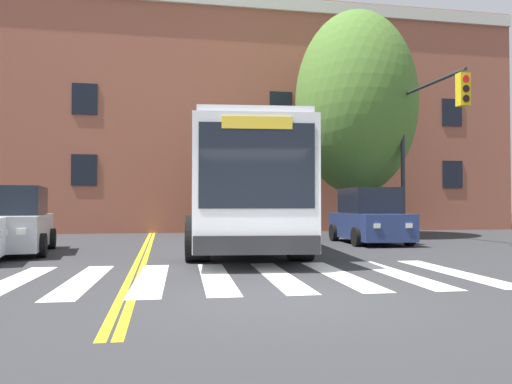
# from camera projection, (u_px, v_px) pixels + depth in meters

# --- Properties ---
(ground_plane) EXTENTS (120.00, 120.00, 0.00)m
(ground_plane) POSITION_uv_depth(u_px,v_px,m) (281.00, 298.00, 6.96)
(ground_plane) COLOR #303033
(crosswalk) EXTENTS (8.65, 4.21, 0.01)m
(crosswalk) POSITION_uv_depth(u_px,v_px,m) (248.00, 277.00, 9.01)
(crosswalk) COLOR white
(crosswalk) RESTS_ON ground
(lane_line_yellow_inner) EXTENTS (0.12, 36.00, 0.01)m
(lane_line_yellow_inner) POSITION_uv_depth(u_px,v_px,m) (150.00, 233.00, 22.39)
(lane_line_yellow_inner) COLOR gold
(lane_line_yellow_inner) RESTS_ON ground
(lane_line_yellow_outer) EXTENTS (0.12, 36.00, 0.01)m
(lane_line_yellow_outer) POSITION_uv_depth(u_px,v_px,m) (154.00, 233.00, 22.42)
(lane_line_yellow_outer) COLOR gold
(lane_line_yellow_outer) RESTS_ON ground
(city_bus) EXTENTS (3.60, 11.10, 3.25)m
(city_bus) POSITION_uv_depth(u_px,v_px,m) (242.00, 189.00, 14.83)
(city_bus) COLOR white
(city_bus) RESTS_ON ground
(car_silver_near_lane) EXTENTS (2.27, 4.21, 1.79)m
(car_silver_near_lane) POSITION_uv_depth(u_px,v_px,m) (13.00, 223.00, 13.23)
(car_silver_near_lane) COLOR #B7BABF
(car_silver_near_lane) RESTS_ON ground
(car_navy_far_lane) EXTENTS (2.07, 3.98, 1.86)m
(car_navy_far_lane) POSITION_uv_depth(u_px,v_px,m) (369.00, 218.00, 16.81)
(car_navy_far_lane) COLOR navy
(car_navy_far_lane) RESTS_ON ground
(car_black_behind_bus) EXTENTS (2.22, 3.93, 1.84)m
(car_black_behind_bus) POSITION_uv_depth(u_px,v_px,m) (244.00, 214.00, 23.86)
(car_black_behind_bus) COLOR black
(car_black_behind_bus) RESTS_ON ground
(traffic_light_near_corner) EXTENTS (0.40, 3.87, 5.85)m
(traffic_light_near_corner) POSITION_uv_depth(u_px,v_px,m) (425.00, 128.00, 17.18)
(traffic_light_near_corner) COLOR #28282D
(traffic_light_near_corner) RESTS_ON ground
(street_tree_curbside_large) EXTENTS (6.78, 7.28, 9.27)m
(street_tree_curbside_large) POSITION_uv_depth(u_px,v_px,m) (356.00, 104.00, 20.60)
(street_tree_curbside_large) COLOR brown
(street_tree_curbside_large) RESTS_ON ground
(building_facade) EXTENTS (33.82, 8.54, 11.37)m
(building_facade) POSITION_uv_depth(u_px,v_px,m) (183.00, 124.00, 27.24)
(building_facade) COLOR #9E5642
(building_facade) RESTS_ON ground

